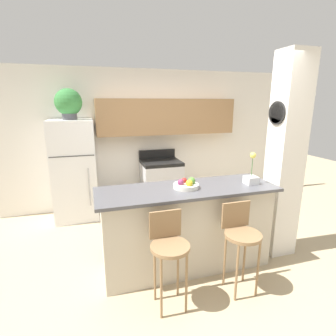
% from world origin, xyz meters
% --- Properties ---
extents(ground_plane, '(14.00, 14.00, 0.00)m').
position_xyz_m(ground_plane, '(0.00, 0.00, 0.00)').
color(ground_plane, tan).
extents(wall_back, '(5.60, 0.38, 2.55)m').
position_xyz_m(wall_back, '(0.14, 2.16, 1.44)').
color(wall_back, white).
rests_on(wall_back, ground_plane).
extents(pillar_right, '(0.38, 0.32, 2.55)m').
position_xyz_m(pillar_right, '(1.29, -0.02, 1.28)').
color(pillar_right, white).
rests_on(pillar_right, ground_plane).
extents(counter_bar, '(2.08, 0.69, 1.00)m').
position_xyz_m(counter_bar, '(0.00, 0.00, 0.51)').
color(counter_bar, beige).
rests_on(counter_bar, ground_plane).
extents(refrigerator, '(0.70, 0.64, 1.69)m').
position_xyz_m(refrigerator, '(-1.32, 1.87, 0.84)').
color(refrigerator, white).
rests_on(refrigerator, ground_plane).
extents(stove_range, '(0.71, 0.62, 1.07)m').
position_xyz_m(stove_range, '(0.20, 1.88, 0.46)').
color(stove_range, silver).
rests_on(stove_range, ground_plane).
extents(bar_stool_left, '(0.37, 0.37, 0.94)m').
position_xyz_m(bar_stool_left, '(-0.39, -0.54, 0.63)').
color(bar_stool_left, olive).
rests_on(bar_stool_left, ground_plane).
extents(bar_stool_right, '(0.37, 0.37, 0.94)m').
position_xyz_m(bar_stool_right, '(0.39, -0.54, 0.63)').
color(bar_stool_right, olive).
rests_on(bar_stool_right, ground_plane).
extents(potted_plant_on_fridge, '(0.42, 0.42, 0.49)m').
position_xyz_m(potted_plant_on_fridge, '(-1.32, 1.87, 1.95)').
color(potted_plant_on_fridge, '#4C4C51').
rests_on(potted_plant_on_fridge, refrigerator).
extents(orchid_vase, '(0.14, 0.14, 0.38)m').
position_xyz_m(orchid_vase, '(0.79, -0.07, 1.10)').
color(orchid_vase, white).
rests_on(orchid_vase, counter_bar).
extents(fruit_bowl, '(0.29, 0.29, 0.12)m').
position_xyz_m(fruit_bowl, '(-0.02, -0.01, 1.04)').
color(fruit_bowl, silver).
rests_on(fruit_bowl, counter_bar).
extents(trash_bin, '(0.28, 0.28, 0.38)m').
position_xyz_m(trash_bin, '(-0.74, 1.66, 0.19)').
color(trash_bin, '#59595B').
rests_on(trash_bin, ground_plane).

